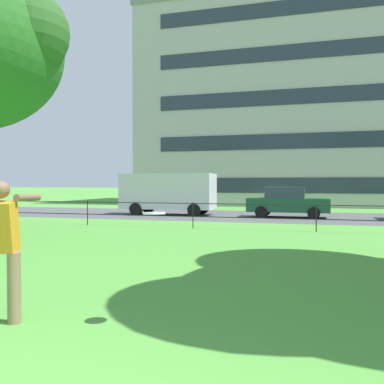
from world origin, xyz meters
name	(u,v)px	position (x,y,z in m)	size (l,w,h in m)	color
street_strip	(270,216)	(0.00, 21.05, 0.00)	(80.00, 7.73, 0.01)	#4C4C51
park_fence	(252,212)	(0.00, 14.31, 0.67)	(31.72, 0.04, 1.00)	black
person_thrower	(2,246)	(-1.52, 3.13, 0.95)	(0.50, 0.85, 1.75)	#846B4C
frisbee	(154,213)	(0.34, 3.52, 1.36)	(0.38, 0.38, 0.04)	white
panel_van_far_right	(168,192)	(-5.43, 20.54, 1.27)	(5.05, 2.20, 2.24)	silver
car_dark_green_right	(287,202)	(0.91, 20.50, 0.78)	(4.01, 1.83, 1.54)	#194C2D
apartment_building_background	(328,109)	(3.26, 36.62, 8.05)	(29.97, 14.28, 16.10)	#B7B2AD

